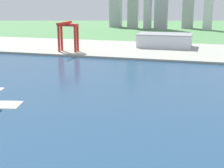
% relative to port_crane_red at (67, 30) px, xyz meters
% --- Properties ---
extents(ground_plane, '(2400.00, 2400.00, 0.00)m').
position_rel_port_crane_red_xyz_m(ground_plane, '(112.14, -141.40, -28.07)').
color(ground_plane, '#4E824D').
extents(water_bay, '(840.00, 360.00, 0.15)m').
position_rel_port_crane_red_xyz_m(water_bay, '(112.14, -201.40, -27.99)').
color(water_bay, navy).
rests_on(water_bay, ground).
extents(industrial_pier, '(840.00, 140.00, 2.50)m').
position_rel_port_crane_red_xyz_m(industrial_pier, '(112.14, 48.60, -26.82)').
color(industrial_pier, '#9A9D90').
rests_on(industrial_pier, ground).
extents(port_crane_red, '(23.27, 37.98, 35.63)m').
position_rel_port_crane_red_xyz_m(port_crane_red, '(0.00, 0.00, 0.00)').
color(port_crane_red, red).
rests_on(port_crane_red, industrial_pier).
extents(warehouse_main, '(69.50, 42.78, 17.38)m').
position_rel_port_crane_red_xyz_m(warehouse_main, '(105.78, 73.43, -16.86)').
color(warehouse_main, silver).
rests_on(warehouse_main, industrial_pier).
extents(distant_skyline, '(229.64, 69.16, 142.38)m').
position_rel_port_crane_red_xyz_m(distant_skyline, '(40.59, 376.69, 26.27)').
color(distant_skyline, '#A2A3AA').
rests_on(distant_skyline, ground).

